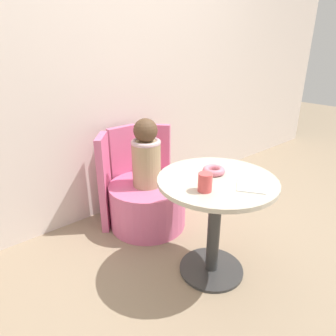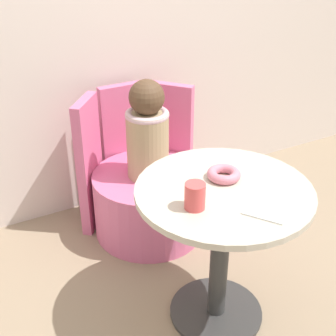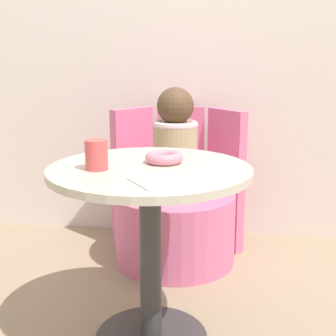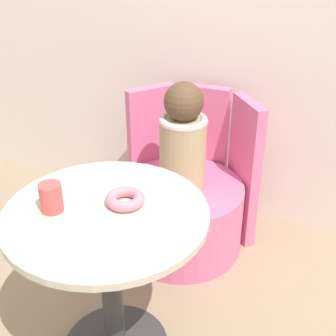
{
  "view_description": "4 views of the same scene",
  "coord_description": "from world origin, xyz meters",
  "px_view_note": "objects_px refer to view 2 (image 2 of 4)",
  "views": [
    {
      "loc": [
        -1.27,
        -0.93,
        1.32
      ],
      "look_at": [
        -0.12,
        0.41,
        0.59
      ],
      "focal_mm": 32.0,
      "sensor_mm": 36.0,
      "label": 1
    },
    {
      "loc": [
        -0.97,
        -1.17,
        1.54
      ],
      "look_at": [
        -0.13,
        0.38,
        0.56
      ],
      "focal_mm": 50.0,
      "sensor_mm": 36.0,
      "label": 2
    },
    {
      "loc": [
        0.13,
        -1.44,
        0.99
      ],
      "look_at": [
        -0.06,
        0.32,
        0.56
      ],
      "focal_mm": 50.0,
      "sensor_mm": 36.0,
      "label": 3
    },
    {
      "loc": [
        0.55,
        -1.05,
        1.49
      ],
      "look_at": [
        -0.03,
        0.41,
        0.6
      ],
      "focal_mm": 50.0,
      "sensor_mm": 36.0,
      "label": 4
    }
  ],
  "objects_px": {
    "tub_chair": "(149,202)",
    "cup": "(195,196)",
    "round_table": "(222,227)",
    "child_figure": "(147,132)",
    "donut": "(224,174)"
  },
  "relations": [
    {
      "from": "donut",
      "to": "cup",
      "type": "relative_size",
      "value": 1.35
    },
    {
      "from": "tub_chair",
      "to": "round_table",
      "type": "bearing_deg",
      "value": -91.47
    },
    {
      "from": "tub_chair",
      "to": "cup",
      "type": "height_order",
      "value": "cup"
    },
    {
      "from": "round_table",
      "to": "tub_chair",
      "type": "xyz_separation_m",
      "value": [
        0.02,
        0.68,
        -0.29
      ]
    },
    {
      "from": "child_figure",
      "to": "donut",
      "type": "relative_size",
      "value": 3.92
    },
    {
      "from": "child_figure",
      "to": "cup",
      "type": "bearing_deg",
      "value": -103.67
    },
    {
      "from": "tub_chair",
      "to": "donut",
      "type": "distance_m",
      "value": 0.78
    },
    {
      "from": "child_figure",
      "to": "donut",
      "type": "bearing_deg",
      "value": -87.94
    },
    {
      "from": "round_table",
      "to": "tub_chair",
      "type": "bearing_deg",
      "value": 88.53
    },
    {
      "from": "round_table",
      "to": "donut",
      "type": "bearing_deg",
      "value": 57.63
    },
    {
      "from": "round_table",
      "to": "child_figure",
      "type": "distance_m",
      "value": 0.69
    },
    {
      "from": "tub_chair",
      "to": "child_figure",
      "type": "height_order",
      "value": "child_figure"
    },
    {
      "from": "donut",
      "to": "cup",
      "type": "height_order",
      "value": "cup"
    },
    {
      "from": "round_table",
      "to": "child_figure",
      "type": "relative_size",
      "value": 1.32
    },
    {
      "from": "child_figure",
      "to": "cup",
      "type": "relative_size",
      "value": 5.29
    }
  ]
}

